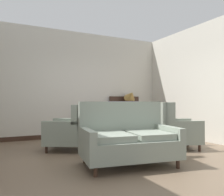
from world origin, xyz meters
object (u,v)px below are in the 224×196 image
side_table (131,126)px  sideboard (127,118)px  porcelain_vase (124,119)px  armchair_far_left (71,130)px  armchair_foreground_right (173,129)px  settee (128,139)px  coffee_table (125,131)px  armchair_near_sideboard (122,124)px  gramophone (130,97)px

side_table → sideboard: sideboard is taller
porcelain_vase → armchair_far_left: 1.17m
sideboard → armchair_foreground_right: bearing=-95.0°
porcelain_vase → settee: settee is taller
coffee_table → sideboard: sideboard is taller
side_table → sideboard: (0.63, 1.27, 0.10)m
coffee_table → armchair_near_sideboard: armchair_near_sideboard is taller
coffee_table → armchair_far_left: 1.16m
coffee_table → gramophone: size_ratio=1.56×
gramophone → porcelain_vase: bearing=-124.2°
coffee_table → side_table: size_ratio=1.16×
armchair_foreground_right → gramophone: bearing=14.9°
armchair_near_sideboard → gramophone: (0.85, 0.97, 0.73)m
settee → armchair_near_sideboard: size_ratio=1.57×
settee → gramophone: 3.49m
coffee_table → armchair_foreground_right: armchair_foreground_right is taller
coffee_table → gramophone: (1.34, 2.01, 0.76)m
porcelain_vase → armchair_near_sideboard: (0.50, 1.02, -0.22)m
sideboard → armchair_near_sideboard: bearing=-126.9°
armchair_far_left → porcelain_vase: bearing=84.4°
armchair_far_left → gramophone: size_ratio=2.19×
armchair_foreground_right → armchair_near_sideboard: bearing=46.2°
armchair_near_sideboard → porcelain_vase: bearing=76.5°
side_table → gramophone: (0.68, 1.18, 0.75)m
armchair_near_sideboard → armchair_foreground_right: bearing=127.4°
settee → sideboard: (1.74, 2.98, 0.11)m
settee → side_table: settee is taller
side_table → gramophone: size_ratio=1.34×
porcelain_vase → armchair_foreground_right: (1.09, -0.26, -0.24)m
armchair_far_left → armchair_foreground_right: size_ratio=1.07×
gramophone → side_table: bearing=-120.0°
porcelain_vase → armchair_near_sideboard: 1.15m
coffee_table → armchair_near_sideboard: 1.16m
armchair_foreground_right → porcelain_vase: bearing=97.9°
armchair_foreground_right → side_table: armchair_foreground_right is taller
armchair_near_sideboard → gramophone: bearing=-118.5°
porcelain_vase → armchair_foreground_right: size_ratio=0.32×
armchair_near_sideboard → armchair_far_left: (-1.44, -0.36, -0.03)m
porcelain_vase → settee: 1.04m
coffee_table → armchair_far_left: (-0.94, 0.68, -0.00)m
settee → side_table: (1.11, 1.72, 0.02)m
coffee_table → porcelain_vase: (-0.00, 0.03, 0.25)m
porcelain_vase → armchair_near_sideboard: size_ratio=0.33×
armchair_near_sideboard → armchair_foreground_right: (0.59, -1.28, -0.01)m
settee → armchair_far_left: 1.64m
porcelain_vase → armchair_near_sideboard: armchair_near_sideboard is taller
coffee_table → armchair_near_sideboard: (0.50, 1.04, 0.03)m
armchair_near_sideboard → sideboard: sideboard is taller
side_table → gramophone: 1.55m
coffee_table → armchair_far_left: armchair_far_left is taller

